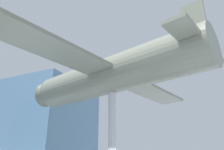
% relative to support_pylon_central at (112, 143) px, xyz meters
% --- Properties ---
extents(glass_pavilion_right, '(9.33, 14.14, 10.85)m').
position_rel_support_pylon_central_xyz_m(glass_pavilion_right, '(8.86, 15.20, 2.36)').
color(glass_pavilion_right, slate).
rests_on(glass_pavilion_right, ground_plane).
extents(support_pylon_central, '(0.41, 0.41, 5.56)m').
position_rel_support_pylon_central_xyz_m(support_pylon_central, '(0.00, 0.00, 0.00)').
color(support_pylon_central, '#B7B7BC').
rests_on(support_pylon_central, ground_plane).
extents(suspended_airplane, '(16.48, 13.09, 3.60)m').
position_rel_support_pylon_central_xyz_m(suspended_airplane, '(0.05, 0.21, 3.89)').
color(suspended_airplane, slate).
rests_on(suspended_airplane, support_pylon_central).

